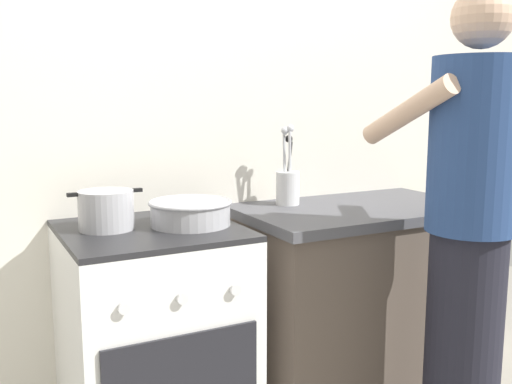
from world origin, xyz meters
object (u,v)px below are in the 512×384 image
Objects in this scene: stove_range at (154,350)px; utensil_crock at (288,183)px; mixing_bowl at (190,212)px; person at (468,242)px; pot at (106,210)px.

stove_range is 0.86m from utensil_crock.
person reaches higher than mixing_bowl.
stove_range is at bearing -165.61° from utensil_crock.
stove_range is at bearing 149.82° from person.
person is (0.94, -0.55, 0.41)m from stove_range.
utensil_crock reaches higher than mixing_bowl.
person is at bearing -33.11° from mixing_bowl.
stove_range is 0.54m from pot.
utensil_crock is at bearing 14.39° from stove_range.
person reaches higher than pot.
stove_range is 2.67× the size of utensil_crock.
mixing_bowl is 0.17× the size of person.
person is (0.29, -0.72, -0.13)m from utensil_crock.
utensil_crock is (0.79, 0.12, 0.02)m from pot.
mixing_bowl is at bearing -159.47° from utensil_crock.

